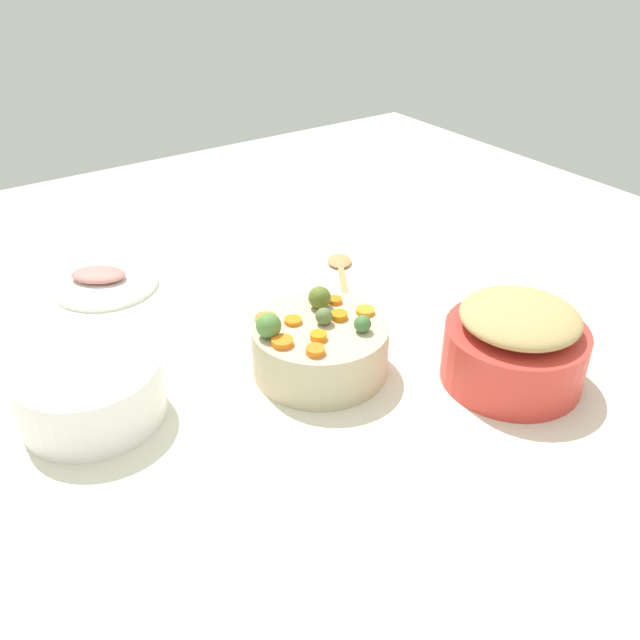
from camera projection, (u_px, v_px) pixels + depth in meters
tabletop at (309, 371)px, 1.21m from camera, size 2.40×2.40×0.02m
serving_bowl_carrots at (320, 348)px, 1.18m from camera, size 0.23×0.23×0.09m
metal_pot at (513, 355)px, 1.15m from camera, size 0.24×0.24×0.10m
stuffing_mound at (520, 317)px, 1.11m from camera, size 0.20×0.20×0.05m
carrot_slice_0 at (318, 336)px, 1.11m from camera, size 0.03×0.03×0.01m
carrot_slice_1 at (315, 350)px, 1.08m from camera, size 0.04×0.04×0.01m
carrot_slice_2 at (282, 342)px, 1.10m from camera, size 0.05×0.05×0.01m
carrot_slice_3 at (335, 300)px, 1.21m from camera, size 0.03×0.03×0.01m
carrot_slice_4 at (339, 316)px, 1.17m from camera, size 0.03×0.03×0.01m
carrot_slice_5 at (293, 321)px, 1.16m from camera, size 0.04×0.04×0.01m
carrot_slice_6 at (365, 311)px, 1.18m from camera, size 0.03×0.03×0.01m
carrot_slice_7 at (266, 319)px, 1.16m from camera, size 0.04×0.04×0.01m
brussels_sprout_0 at (324, 316)px, 1.15m from camera, size 0.03×0.03×0.03m
brussels_sprout_1 at (320, 297)px, 1.19m from camera, size 0.04×0.04×0.04m
brussels_sprout_2 at (269, 326)px, 1.11m from camera, size 0.04×0.04×0.04m
brussels_sprout_3 at (363, 324)px, 1.13m from camera, size 0.03×0.03×0.03m
wooden_spoon at (342, 272)px, 1.50m from camera, size 0.19×0.28×0.01m
casserole_dish at (90, 391)px, 1.07m from camera, size 0.23×0.23×0.10m
ham_plate at (106, 284)px, 1.45m from camera, size 0.22×0.22×0.01m
ham_slice_main at (98, 275)px, 1.45m from camera, size 0.14×0.13×0.02m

